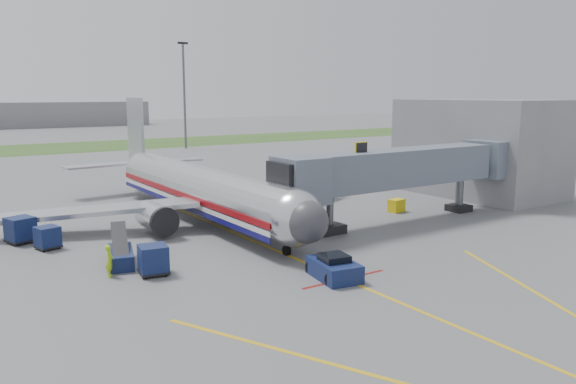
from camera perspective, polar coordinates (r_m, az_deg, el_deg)
ground at (r=36.05m, az=1.65°, el=-7.15°), size 400.00×400.00×0.00m
grass_strip at (r=120.15m, az=-24.28°, el=4.00°), size 300.00×25.00×0.01m
apron_markings at (r=30.66m, az=9.86°, el=-10.41°), size 21.52×50.00×0.01m
airliner at (r=48.34m, az=-8.92°, el=0.35°), size 32.10×35.67×10.25m
jet_bridge at (r=47.03m, az=10.91°, el=2.28°), size 25.30×4.00×6.90m
terminal at (r=63.12m, az=18.83°, el=4.32°), size 10.00×16.00×10.00m
light_mast_right at (r=112.43m, az=-10.49°, el=9.86°), size 2.00×0.44×20.40m
pushback_tug at (r=32.99m, az=4.69°, el=-7.73°), size 2.66×3.74×1.43m
baggage_cart_a at (r=34.38m, az=-13.53°, el=-6.71°), size 1.88×1.88×1.77m
baggage_cart_b at (r=44.72m, az=-25.53°, el=-3.49°), size 2.20×2.20×1.88m
baggage_cart_c at (r=42.28m, az=-23.24°, el=-4.27°), size 1.77×1.77×1.57m
belt_loader at (r=37.02m, az=-16.64°, el=-6.23°), size 2.42×4.70×2.21m
ground_power_cart at (r=52.01m, az=10.96°, el=-1.36°), size 1.58×1.18×1.16m
ramp_worker at (r=34.66m, az=-17.68°, el=-6.68°), size 0.71×0.83×1.92m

